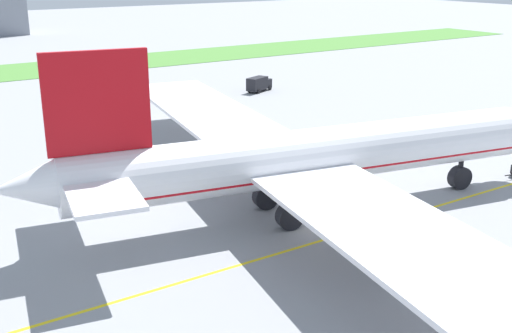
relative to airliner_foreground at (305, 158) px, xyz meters
name	(u,v)px	position (x,y,z in m)	size (l,w,h in m)	color
ground_plane	(302,229)	(-2.44, -2.89, -5.81)	(600.00, 600.00, 0.00)	gray
apron_taxi_line	(323,240)	(-2.44, -5.92, -5.80)	(280.00, 0.36, 0.01)	yellow
grass_median_strip	(15,72)	(-2.44, 103.63, -5.76)	(320.00, 24.00, 0.10)	#4C8438
airliner_foreground	(305,158)	(0.00, 0.00, 0.00)	(56.70, 91.99, 17.10)	white
ground_crew_wingwalker_starboard	(294,187)	(2.35, 4.74, -4.86)	(0.50, 0.38, 1.56)	black
service_truck_baggage_loader	(259,84)	(30.91, 54.12, -4.28)	(6.33, 4.30, 2.83)	black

